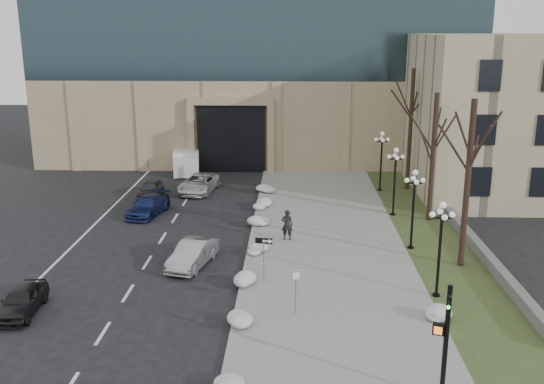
{
  "coord_description": "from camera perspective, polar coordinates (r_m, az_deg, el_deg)",
  "views": [
    {
      "loc": [
        1.41,
        -20.74,
        12.38
      ],
      "look_at": [
        0.28,
        12.11,
        3.5
      ],
      "focal_mm": 40.0,
      "sensor_mm": 36.0,
      "label": 1
    }
  ],
  "objects": [
    {
      "name": "ground",
      "position": [
        24.2,
        -1.7,
        -15.66
      ],
      "size": [
        160.0,
        160.0,
        0.0
      ],
      "primitive_type": "plane",
      "color": "black",
      "rests_on": "ground"
    },
    {
      "name": "sidewalk",
      "position": [
        36.92,
        5.12,
        -4.44
      ],
      "size": [
        9.0,
        40.0,
        0.12
      ],
      "primitive_type": "cube",
      "color": "gray",
      "rests_on": "ground"
    },
    {
      "name": "curb",
      "position": [
        36.94,
        -1.88,
        -4.36
      ],
      "size": [
        0.3,
        40.0,
        0.14
      ],
      "primitive_type": "cube",
      "color": "gray",
      "rests_on": "ground"
    },
    {
      "name": "grass_strip",
      "position": [
        37.85,
        15.02,
        -4.43
      ],
      "size": [
        4.0,
        40.0,
        0.1
      ],
      "primitive_type": "cube",
      "color": "#354723",
      "rests_on": "ground"
    },
    {
      "name": "stone_wall",
      "position": [
        40.09,
        17.22,
        -3.05
      ],
      "size": [
        0.5,
        30.0,
        0.7
      ],
      "primitive_type": "cube",
      "color": "slate",
      "rests_on": "ground"
    },
    {
      "name": "car_a",
      "position": [
        29.72,
        -22.49,
        -9.4
      ],
      "size": [
        1.7,
        3.78,
        1.26
      ],
      "primitive_type": "imported",
      "rotation": [
        0.0,
        0.0,
        0.06
      ],
      "color": "black",
      "rests_on": "ground"
    },
    {
      "name": "car_b",
      "position": [
        32.94,
        -7.48,
        -5.8
      ],
      "size": [
        2.44,
        4.41,
        1.38
      ],
      "primitive_type": "imported",
      "rotation": [
        0.0,
        0.0,
        -0.25
      ],
      "color": "#989C9F",
      "rests_on": "ground"
    },
    {
      "name": "car_c",
      "position": [
        42.39,
        -11.57,
        -1.28
      ],
      "size": [
        2.73,
        4.68,
        1.28
      ],
      "primitive_type": "imported",
      "rotation": [
        0.0,
        0.0,
        -0.23
      ],
      "color": "navy",
      "rests_on": "ground"
    },
    {
      "name": "car_d",
      "position": [
        47.65,
        -6.88,
        0.81
      ],
      "size": [
        3.04,
        5.33,
        1.4
      ],
      "primitive_type": "imported",
      "rotation": [
        0.0,
        0.0,
        -0.15
      ],
      "color": "silver",
      "rests_on": "ground"
    },
    {
      "name": "car_e",
      "position": [
        46.61,
        -11.36,
        0.26
      ],
      "size": [
        1.65,
        3.95,
        1.34
      ],
      "primitive_type": "imported",
      "rotation": [
        0.0,
        0.0,
        0.02
      ],
      "color": "#333338",
      "rests_on": "ground"
    },
    {
      "name": "pedestrian",
      "position": [
        36.23,
        1.43,
        -3.11
      ],
      "size": [
        0.72,
        0.5,
        1.87
      ],
      "primitive_type": "imported",
      "rotation": [
        0.0,
        0.0,
        3.06
      ],
      "color": "black",
      "rests_on": "sidewalk"
    },
    {
      "name": "box_truck",
      "position": [
        54.96,
        -8.09,
        3.0
      ],
      "size": [
        3.21,
        6.66,
        2.03
      ],
      "rotation": [
        0.0,
        0.0,
        0.17
      ],
      "color": "silver",
      "rests_on": "ground"
    },
    {
      "name": "one_way_sign",
      "position": [
        30.0,
        -0.5,
        -5.14
      ],
      "size": [
        0.9,
        0.29,
        2.41
      ],
      "rotation": [
        0.0,
        0.0,
        -0.14
      ],
      "color": "slate",
      "rests_on": "ground"
    },
    {
      "name": "keep_sign",
      "position": [
        26.92,
        2.26,
        -8.53
      ],
      "size": [
        0.45,
        0.18,
        2.16
      ],
      "rotation": [
        0.0,
        0.0,
        0.32
      ],
      "color": "slate",
      "rests_on": "ground"
    },
    {
      "name": "traffic_signal",
      "position": [
        21.67,
        15.91,
        -13.71
      ],
      "size": [
        0.74,
        0.97,
        4.31
      ],
      "rotation": [
        0.0,
        0.0,
        -0.35
      ],
      "color": "black",
      "rests_on": "ground"
    },
    {
      "name": "snow_clump_b",
      "position": [
        26.5,
        -3.29,
        -12.03
      ],
      "size": [
        1.1,
        1.6,
        0.36
      ],
      "primitive_type": "ellipsoid",
      "color": "silver",
      "rests_on": "sidewalk"
    },
    {
      "name": "snow_clump_c",
      "position": [
        30.3,
        -2.19,
        -8.39
      ],
      "size": [
        1.1,
        1.6,
        0.36
      ],
      "primitive_type": "ellipsoid",
      "color": "silver",
      "rests_on": "sidewalk"
    },
    {
      "name": "snow_clump_d",
      "position": [
        34.52,
        -1.3,
        -5.37
      ],
      "size": [
        1.1,
        1.6,
        0.36
      ],
      "primitive_type": "ellipsoid",
      "color": "silver",
      "rests_on": "sidewalk"
    },
    {
      "name": "snow_clump_e",
      "position": [
        39.06,
        -0.99,
        -2.9
      ],
      "size": [
        1.1,
        1.6,
        0.36
      ],
      "primitive_type": "ellipsoid",
      "color": "silver",
      "rests_on": "sidewalk"
    },
    {
      "name": "snow_clump_f",
      "position": [
        42.82,
        -1.19,
        -1.27
      ],
      "size": [
        1.1,
        1.6,
        0.36
      ],
      "primitive_type": "ellipsoid",
      "color": "silver",
      "rests_on": "sidewalk"
    },
    {
      "name": "snow_clump_g",
      "position": [
        47.05,
        -0.41,
        0.24
      ],
      "size": [
        1.1,
        1.6,
        0.36
      ],
      "primitive_type": "ellipsoid",
      "color": "silver",
      "rests_on": "sidewalk"
    },
    {
      "name": "snow_clump_h",
      "position": [
        27.38,
        15.17,
        -11.63
      ],
      "size": [
        1.1,
        1.6,
        0.36
      ],
      "primitive_type": "ellipsoid",
      "color": "silver",
      "rests_on": "sidewalk"
    },
    {
      "name": "lamppost_a",
      "position": [
        29.14,
        15.58,
        -4.08
      ],
      "size": [
        1.18,
        1.18,
        4.76
      ],
      "color": "black",
      "rests_on": "ground"
    },
    {
      "name": "lamppost_b",
      "position": [
        35.2,
        13.19,
        -0.62
      ],
      "size": [
        1.18,
        1.18,
        4.76
      ],
      "color": "black",
      "rests_on": "ground"
    },
    {
      "name": "lamppost_c",
      "position": [
        41.4,
        11.51,
        1.82
      ],
      "size": [
        1.18,
        1.18,
        4.76
      ],
      "color": "black",
      "rests_on": "ground"
    },
    {
      "name": "lamppost_d",
      "position": [
        47.67,
        10.27,
        3.61
      ],
      "size": [
        1.18,
        1.18,
        4.76
      ],
      "color": "black",
      "rests_on": "ground"
    },
    {
      "name": "tree_near",
      "position": [
        32.72,
        18.08,
        2.81
      ],
      "size": [
        3.2,
        3.2,
        9.0
      ],
      "color": "black",
      "rests_on": "ground"
    },
    {
      "name": "tree_mid",
      "position": [
        40.39,
        15.01,
        4.8
      ],
      "size": [
        3.2,
        3.2,
        8.5
      ],
      "color": "black",
      "rests_on": "ground"
    },
    {
      "name": "tree_far",
      "position": [
        48.03,
        12.97,
        7.28
      ],
      "size": [
        3.2,
        3.2,
        9.5
      ],
      "color": "black",
      "rests_on": "ground"
    }
  ]
}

